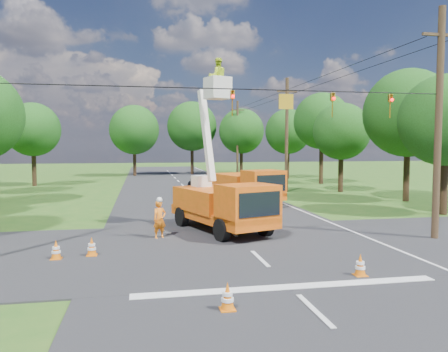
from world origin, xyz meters
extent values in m
plane|color=#295519|center=(0.00, 20.00, 0.00)|extent=(140.00, 140.00, 0.00)
cube|color=black|center=(0.00, 20.00, 0.00)|extent=(12.00, 100.00, 0.06)
cube|color=black|center=(0.00, 2.00, 0.00)|extent=(56.00, 10.00, 0.07)
cube|color=silver|center=(0.00, -3.20, 0.00)|extent=(9.00, 0.45, 0.02)
cube|color=silver|center=(5.60, 20.00, 0.00)|extent=(0.12, 90.00, 0.02)
cube|color=#EF5710|center=(-0.42, 5.46, 0.77)|extent=(4.37, 6.85, 0.48)
cube|color=#EF5710|center=(0.35, 3.28, 1.61)|extent=(2.83, 2.50, 1.61)
cube|color=black|center=(0.65, 2.43, 1.66)|extent=(1.94, 0.74, 1.02)
cube|color=#EF5710|center=(-0.71, 6.27, 1.45)|extent=(3.70, 4.58, 1.07)
cylinder|color=black|center=(-0.80, 3.16, 0.49)|extent=(0.65, 1.04, 0.99)
cylinder|color=black|center=(1.32, 3.91, 0.49)|extent=(0.65, 1.04, 0.99)
cylinder|color=black|center=(-2.16, 7.00, 0.49)|extent=(0.65, 1.04, 0.99)
cylinder|color=black|center=(-0.04, 7.75, 0.49)|extent=(0.65, 1.04, 0.99)
cube|color=silver|center=(-1.10, 7.38, 2.25)|extent=(1.03, 1.03, 0.59)
cube|color=silver|center=(-0.90, 6.82, 4.61)|extent=(0.76, 1.45, 4.65)
cube|color=silver|center=(-0.53, 5.76, 6.81)|extent=(1.30, 1.30, 1.02)
imported|color=#C6E526|center=(-0.53, 5.76, 7.33)|extent=(0.93, 0.76, 1.80)
cube|color=#EF5710|center=(3.02, 14.71, 0.79)|extent=(4.14, 7.04, 0.50)
cube|color=#EF5710|center=(3.66, 12.42, 1.66)|extent=(2.85, 2.47, 1.66)
cube|color=black|center=(3.92, 11.52, 1.71)|extent=(2.04, 0.63, 1.05)
cube|color=#EF5710|center=(2.78, 15.56, 1.49)|extent=(3.61, 4.64, 1.10)
cylinder|color=black|center=(2.47, 12.37, 0.51)|extent=(0.62, 1.07, 1.02)
cylinder|color=black|center=(4.70, 13.01, 0.51)|extent=(0.62, 1.07, 1.02)
cylinder|color=black|center=(1.33, 16.41, 0.51)|extent=(0.62, 1.07, 1.02)
cylinder|color=black|center=(3.56, 17.04, 0.51)|extent=(0.62, 1.07, 1.02)
imported|color=orange|center=(-3.38, 4.30, 0.85)|extent=(0.73, 0.63, 1.69)
imported|color=black|center=(1.43, 27.74, 0.63)|extent=(2.78, 3.98, 1.26)
cone|color=orange|center=(-2.09, -4.54, 0.38)|extent=(0.36, 0.36, 0.70)
cube|color=orange|center=(-2.09, -4.54, 0.04)|extent=(0.38, 0.38, 0.04)
cylinder|color=white|center=(-2.09, -4.54, 0.44)|extent=(0.26, 0.26, 0.09)
cylinder|color=white|center=(-2.09, -4.54, 0.29)|extent=(0.31, 0.31, 0.09)
cone|color=orange|center=(2.54, -2.52, 0.38)|extent=(0.36, 0.36, 0.70)
cube|color=orange|center=(2.54, -2.52, 0.04)|extent=(0.38, 0.38, 0.04)
cylinder|color=white|center=(2.54, -2.52, 0.44)|extent=(0.26, 0.26, 0.09)
cylinder|color=white|center=(2.54, -2.52, 0.29)|extent=(0.31, 0.31, 0.09)
cone|color=orange|center=(0.99, 7.78, 0.38)|extent=(0.36, 0.36, 0.70)
cube|color=orange|center=(0.99, 7.78, 0.04)|extent=(0.38, 0.38, 0.04)
cylinder|color=white|center=(0.99, 7.78, 0.44)|extent=(0.26, 0.26, 0.09)
cylinder|color=white|center=(0.99, 7.78, 0.29)|extent=(0.31, 0.31, 0.09)
cone|color=orange|center=(3.75, 11.49, 0.38)|extent=(0.36, 0.36, 0.70)
cube|color=orange|center=(3.75, 11.49, 0.04)|extent=(0.38, 0.38, 0.04)
cylinder|color=white|center=(3.75, 11.49, 0.44)|extent=(0.26, 0.26, 0.09)
cylinder|color=white|center=(3.75, 11.49, 0.29)|extent=(0.31, 0.31, 0.09)
cone|color=orange|center=(-5.98, 1.63, 0.38)|extent=(0.36, 0.36, 0.70)
cube|color=orange|center=(-5.98, 1.63, 0.04)|extent=(0.38, 0.38, 0.04)
cylinder|color=white|center=(-5.98, 1.63, 0.44)|extent=(0.26, 0.26, 0.09)
cylinder|color=white|center=(-5.98, 1.63, 0.29)|extent=(0.31, 0.31, 0.09)
cone|color=orange|center=(-7.18, 1.36, 0.38)|extent=(0.36, 0.36, 0.70)
cube|color=orange|center=(-7.18, 1.36, 0.04)|extent=(0.38, 0.38, 0.04)
cylinder|color=white|center=(-7.18, 1.36, 0.44)|extent=(0.26, 0.26, 0.09)
cylinder|color=white|center=(-7.18, 1.36, 0.29)|extent=(0.31, 0.31, 0.09)
cone|color=orange|center=(4.35, 15.94, 0.38)|extent=(0.36, 0.36, 0.70)
cube|color=orange|center=(4.35, 15.94, 0.04)|extent=(0.38, 0.38, 0.04)
cylinder|color=white|center=(4.35, 15.94, 0.44)|extent=(0.26, 0.26, 0.09)
cylinder|color=white|center=(4.35, 15.94, 0.29)|extent=(0.31, 0.31, 0.09)
cylinder|color=#4C3823|center=(8.50, 2.00, 5.00)|extent=(0.30, 0.30, 10.00)
cube|color=#4C3823|center=(8.50, 2.00, 8.80)|extent=(1.80, 0.12, 0.12)
cylinder|color=#4C3823|center=(8.50, 22.00, 5.00)|extent=(0.30, 0.30, 10.00)
cube|color=#4C3823|center=(8.50, 22.00, 8.80)|extent=(1.80, 0.12, 0.12)
cylinder|color=#4C3823|center=(8.50, 42.00, 5.00)|extent=(0.30, 0.30, 10.00)
cube|color=#4C3823|center=(8.50, 42.00, 8.80)|extent=(1.80, 0.12, 0.12)
cylinder|color=black|center=(-0.50, 2.00, 6.30)|extent=(18.00, 0.04, 0.04)
cube|color=#B98B16|center=(1.60, 2.00, 5.85)|extent=(0.60, 0.05, 0.60)
imported|color=#B98B16|center=(-0.60, 2.00, 5.75)|extent=(0.16, 0.20, 1.00)
sphere|color=#FF0C0C|center=(-0.60, 1.88, 6.00)|extent=(0.14, 0.14, 0.14)
imported|color=#B98B16|center=(3.60, 2.00, 5.75)|extent=(0.16, 0.20, 1.00)
sphere|color=#FF0C0C|center=(3.60, 1.88, 6.00)|extent=(0.14, 0.14, 0.14)
imported|color=#B98B16|center=(6.20, 2.00, 5.75)|extent=(0.16, 0.20, 1.00)
sphere|color=#FF0C0C|center=(6.20, 1.88, 6.00)|extent=(0.14, 0.14, 0.14)
cylinder|color=#382616|center=(-14.80, 32.00, 2.02)|extent=(0.44, 0.44, 4.05)
sphere|color=#1B4512|center=(-14.80, 32.00, 5.70)|extent=(5.40, 5.40, 5.40)
cylinder|color=#382616|center=(13.50, 8.00, 1.98)|extent=(0.44, 0.44, 3.96)
sphere|color=#1B4512|center=(13.50, 8.00, 5.58)|extent=(5.40, 5.40, 5.40)
cylinder|color=#382616|center=(15.00, 14.00, 2.29)|extent=(0.44, 0.44, 4.58)
sphere|color=#1B4512|center=(15.00, 14.00, 6.45)|extent=(6.40, 6.40, 6.40)
cylinder|color=#382616|center=(13.20, 21.00, 1.89)|extent=(0.44, 0.44, 3.78)
sphere|color=#1B4512|center=(13.20, 21.00, 5.33)|extent=(5.00, 5.00, 5.00)
cylinder|color=#382616|center=(14.80, 29.00, 2.38)|extent=(0.44, 0.44, 4.75)
sphere|color=#1B4512|center=(14.80, 29.00, 6.70)|extent=(6.00, 6.00, 6.00)
cylinder|color=#382616|center=(13.80, 37.00, 2.07)|extent=(0.44, 0.44, 4.14)
sphere|color=#1B4512|center=(13.80, 37.00, 5.83)|extent=(5.60, 5.60, 5.60)
cylinder|color=#382616|center=(-5.00, 45.00, 2.20)|extent=(0.44, 0.44, 4.40)
sphere|color=#1B4512|center=(-5.00, 45.00, 6.20)|extent=(6.60, 6.60, 6.60)
cylinder|color=#382616|center=(3.00, 47.00, 2.42)|extent=(0.44, 0.44, 4.84)
sphere|color=#1B4512|center=(3.00, 47.00, 6.82)|extent=(7.00, 7.00, 7.00)
cylinder|color=#382616|center=(9.50, 44.00, 2.16)|extent=(0.44, 0.44, 4.31)
sphere|color=#1B4512|center=(9.50, 44.00, 6.08)|extent=(6.20, 6.20, 6.20)
camera|label=1|loc=(-4.14, -14.87, 4.09)|focal=35.00mm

